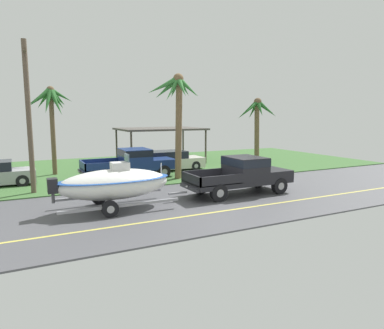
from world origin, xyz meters
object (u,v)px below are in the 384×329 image
Objects in this scene: palm_tree_near_right at (257,115)px; boat_on_trailer at (115,184)px; pickup_truck_towing at (244,173)px; parked_pickup_background at (134,161)px; palm_tree_near_left at (177,100)px; palm_tree_mid at (51,104)px; parked_sedan_far at (169,161)px; carport_awning at (160,130)px; utility_pole at (29,115)px.

boat_on_trailer is at bearing -146.11° from palm_tree_near_right.
pickup_truck_towing is 7.46m from parked_pickup_background.
parked_pickup_background is at bearing 140.08° from palm_tree_near_left.
palm_tree_near_right reaches higher than parked_pickup_background.
boat_on_trailer is at bearing -80.75° from palm_tree_mid.
boat_on_trailer is 7.79m from palm_tree_near_left.
pickup_truck_towing is at bearing -85.33° from parked_sedan_far.
carport_awning is at bearing 60.85° from boat_on_trailer.
palm_tree_near_left reaches higher than palm_tree_near_right.
palm_tree_mid is at bearing 130.07° from pickup_truck_towing.
pickup_truck_towing is at bearing -61.09° from parked_pickup_background.
palm_tree_near_left is at bearing 44.10° from boat_on_trailer.
palm_tree_mid is 5.20m from utility_pole.
palm_tree_mid is (-7.33, 1.37, 3.82)m from parked_sedan_far.
palm_tree_near_left is at bearing 1.79° from utility_pole.
utility_pole is at bearing -157.51° from parked_sedan_far.
palm_tree_near_right is (11.66, 3.21, 2.86)m from parked_pickup_background.
pickup_truck_towing is 10.79m from utility_pole.
pickup_truck_towing is 11.97m from carport_awning.
utility_pole is (-5.77, -2.00, 2.82)m from parked_pickup_background.
boat_on_trailer is 0.94× the size of palm_tree_near_left.
boat_on_trailer is 10.23m from palm_tree_mid.
palm_tree_mid is (-4.39, 2.98, 3.48)m from parked_pickup_background.
palm_tree_near_right is 16.07m from palm_tree_mid.
palm_tree_near_right is at bearing 0.82° from palm_tree_mid.
pickup_truck_towing is 12.90m from palm_tree_mid.
palm_tree_near_right is (7.89, -2.11, 1.19)m from carport_awning.
palm_tree_near_right is at bearing 27.40° from palm_tree_near_left.
parked_sedan_far is (2.94, 1.61, -0.34)m from parked_pickup_background.
parked_pickup_background is 6.73m from utility_pole.
carport_awning is at bearing 77.45° from parked_sedan_far.
carport_awning is 0.88× the size of utility_pole.
parked_sedan_far is 8.38m from palm_tree_mid.
parked_pickup_background is 0.79× the size of utility_pole.
carport_awning reaches higher than pickup_truck_towing.
palm_tree_near_left is at bearing -36.11° from palm_tree_mid.
parked_sedan_far is 0.65× the size of utility_pole.
boat_on_trailer is at bearing -180.00° from pickup_truck_towing.
palm_tree_near_left is at bearing 107.59° from pickup_truck_towing.
utility_pole is (-9.54, -7.31, 1.15)m from carport_awning.
pickup_truck_towing is at bearing -49.93° from palm_tree_mid.
utility_pole is (-17.43, -5.21, -0.03)m from palm_tree_near_right.
boat_on_trailer is 1.04× the size of palm_tree_mid.
palm_tree_mid is (-6.48, 4.73, -0.23)m from palm_tree_near_left.
pickup_truck_towing is 0.85× the size of carport_awning.
palm_tree_near_left is 10.81m from palm_tree_near_right.
palm_tree_mid reaches higher than palm_tree_near_right.
parked_sedan_far is 0.76× the size of palm_tree_near_left.
parked_pickup_background is 1.10× the size of palm_tree_near_right.
boat_on_trailer is 7.12m from parked_pickup_background.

